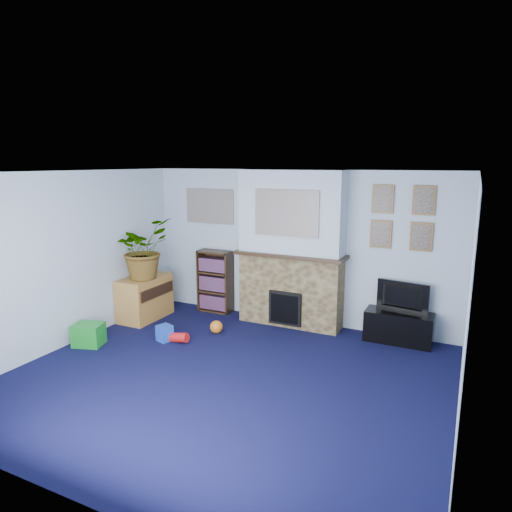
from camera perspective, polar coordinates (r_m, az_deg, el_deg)
The scene contains 26 objects.
floor at distance 5.61m, azimuth -3.69°, elevation -14.97°, with size 5.00×4.50×0.01m, color #0D0E33.
ceiling at distance 5.01m, azimuth -4.05°, elevation 10.36°, with size 5.00×4.50×0.01m, color white.
wall_back at distance 7.18m, azimuth 5.00°, elevation 1.10°, with size 5.00×0.04×2.40m, color silver.
wall_front at distance 3.51m, azimuth -22.59°, elevation -11.24°, with size 5.00×0.04×2.40m, color silver.
wall_left at distance 6.75m, azimuth -22.69°, elevation -0.46°, with size 0.04×4.50×2.40m, color silver.
wall_right at distance 4.55m, azimuth 24.90°, elevation -6.21°, with size 0.04×4.50×2.40m, color silver.
chimney_breast at distance 6.99m, azimuth 4.40°, elevation 0.70°, with size 1.72×0.50×2.40m.
collage_main at distance 6.71m, azimuth 3.82°, elevation 5.39°, with size 1.00×0.03×0.68m, color gray.
collage_left at distance 7.76m, azimuth -5.79°, elevation 6.21°, with size 0.90×0.03×0.58m, color gray.
portrait_tl at distance 6.71m, azimuth 15.57°, elevation 6.88°, with size 0.30×0.03×0.40m, color brown.
portrait_tr at distance 6.64m, azimuth 20.27°, elevation 6.54°, with size 0.30×0.03×0.40m, color brown.
portrait_bl at distance 6.77m, azimuth 15.34°, elevation 2.66°, with size 0.30×0.03×0.40m, color brown.
portrait_br at distance 6.69m, azimuth 19.97°, elevation 2.28°, with size 0.30×0.03×0.40m, color brown.
tv_stand at distance 6.84m, azimuth 17.41°, elevation -8.43°, with size 0.93×0.39×0.44m, color black.
television at distance 6.72m, azimuth 17.65°, elevation -4.96°, with size 0.73×0.10×0.42m, color black.
bookshelf at distance 7.80m, azimuth -5.09°, elevation -3.31°, with size 0.58×0.28×1.05m.
sideboard at distance 7.67m, azimuth -13.73°, elevation -5.05°, with size 0.49×0.89×0.69m, color #B5803A.
potted_plant at distance 7.41m, azimuth -13.98°, elevation 0.88°, with size 0.86×0.74×0.95m, color #26661E.
mantel_clock at distance 6.95m, azimuth 4.23°, elevation 0.93°, with size 0.09×0.06×0.13m, color gold.
mantel_candle at distance 6.86m, azimuth 6.20°, elevation 0.83°, with size 0.05×0.05×0.16m, color #B2BFC6.
mantel_teddy at distance 7.19m, azimuth -0.38°, elevation 1.29°, with size 0.12×0.12×0.12m, color gray.
mantel_can at distance 6.73m, azimuth 9.71°, elevation 0.36°, with size 0.06×0.06×0.12m, color blue.
green_crate at distance 6.86m, azimuth -20.18°, elevation -9.31°, with size 0.38×0.31×0.31m, color #198C26.
toy_ball at distance 6.92m, azimuth -4.98°, elevation -8.87°, with size 0.19×0.19×0.19m, color orange.
toy_block at distance 6.73m, azimuth -11.35°, elevation -9.46°, with size 0.19×0.19×0.23m, color blue.
toy_tube at distance 6.66m, azimuth -9.68°, elevation -10.01°, with size 0.14×0.14×0.30m, color red.
Camera 1 is at (2.48, -4.36, 2.51)m, focal length 32.00 mm.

